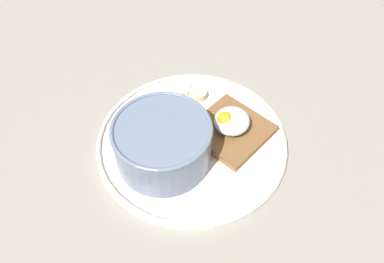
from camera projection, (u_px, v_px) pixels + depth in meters
The scene contains 10 objects.
ground_plane at pixel (192, 148), 59.37cm from camera, with size 120.00×120.00×2.00cm, color gray.
plate at pixel (192, 141), 57.98cm from camera, with size 29.33×29.33×1.60cm.
oatmeal_bowl at pixel (163, 143), 52.93cm from camera, with size 14.08×14.08×6.96cm.
toast_slice at pixel (231, 130), 57.98cm from camera, with size 12.79×12.79×1.44cm.
poached_egg at pixel (231, 121), 56.18cm from camera, with size 5.47×5.31×3.60cm.
banana_slice_front at pixel (162, 109), 61.14cm from camera, with size 4.67×4.69×1.44cm.
banana_slice_left at pixel (171, 99), 62.67cm from camera, with size 3.79×3.75×1.22cm.
banana_slice_back at pixel (183, 111), 60.76cm from camera, with size 4.31×4.36×1.52cm.
banana_slice_right at pixel (198, 94), 63.14cm from camera, with size 4.11×4.12×1.45cm.
banana_slice_inner at pixel (181, 89), 64.08cm from camera, with size 3.93×3.86×1.41cm.
Camera 1 is at (-19.56, -30.00, 48.42)cm, focal length 35.00 mm.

